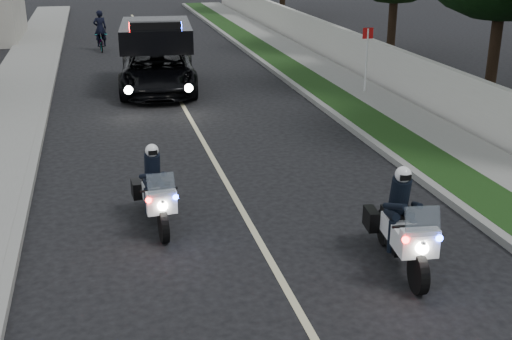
{
  "coord_description": "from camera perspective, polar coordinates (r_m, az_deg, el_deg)",
  "views": [
    {
      "loc": [
        -2.5,
        -8.94,
        5.06
      ],
      "look_at": [
        0.16,
        1.79,
        1.0
      ],
      "focal_mm": 45.41,
      "sensor_mm": 36.0,
      "label": 1
    }
  ],
  "objects": [
    {
      "name": "property_wall",
      "position": [
        21.67,
        12.83,
        8.21
      ],
      "size": [
        0.22,
        60.0,
        1.5
      ],
      "primitive_type": "cube",
      "color": "beige",
      "rests_on": "ground"
    },
    {
      "name": "police_moto_right",
      "position": [
        10.83,
        12.45,
        -8.21
      ],
      "size": [
        0.92,
        2.02,
        1.66
      ],
      "primitive_type": null,
      "rotation": [
        0.0,
        0.0,
        -0.13
      ],
      "color": "white",
      "rests_on": "ground"
    },
    {
      "name": "bicycle",
      "position": [
        30.79,
        -13.42,
        10.19
      ],
      "size": [
        0.59,
        1.57,
        0.81
      ],
      "primitive_type": "imported",
      "rotation": [
        0.0,
        0.0,
        0.03
      ],
      "color": "black",
      "rests_on": "ground"
    },
    {
      "name": "lane_marking",
      "position": [
        19.76,
        -6.21,
        5.24
      ],
      "size": [
        0.12,
        50.0,
        0.01
      ],
      "primitive_type": "cube",
      "color": "#BFB78C",
      "rests_on": "ground"
    },
    {
      "name": "tree_right_d",
      "position": [
        29.48,
        11.71,
        9.89
      ],
      "size": [
        7.2,
        7.2,
        10.22
      ],
      "primitive_type": null,
      "rotation": [
        0.0,
        0.0,
        -0.19
      ],
      "color": "#1E4316",
      "rests_on": "ground"
    },
    {
      "name": "police_moto_left",
      "position": [
        12.13,
        -8.7,
        -4.73
      ],
      "size": [
        0.74,
        1.82,
        1.52
      ],
      "primitive_type": null,
      "rotation": [
        0.0,
        0.0,
        0.06
      ],
      "color": "silver",
      "rests_on": "ground"
    },
    {
      "name": "curb_right",
      "position": [
        20.67,
        5.17,
        6.14
      ],
      "size": [
        0.2,
        60.0,
        0.15
      ],
      "primitive_type": "cube",
      "color": "gray",
      "rests_on": "ground"
    },
    {
      "name": "sign_post",
      "position": [
        21.79,
        9.51,
        6.48
      ],
      "size": [
        0.37,
        0.37,
        2.29
      ],
      "primitive_type": null,
      "rotation": [
        0.0,
        0.0,
        -0.03
      ],
      "color": "#A2120B",
      "rests_on": "ground"
    },
    {
      "name": "sidewalk_right",
      "position": [
        21.39,
        10.27,
        6.39
      ],
      "size": [
        1.4,
        60.0,
        0.16
      ],
      "primitive_type": "cube",
      "color": "gray",
      "rests_on": "ground"
    },
    {
      "name": "tree_right_e",
      "position": [
        43.49,
        2.32,
        13.49
      ],
      "size": [
        7.14,
        7.14,
        9.59
      ],
      "primitive_type": null,
      "rotation": [
        0.0,
        0.0,
        0.29
      ],
      "color": "#1A3510",
      "rests_on": "ground"
    },
    {
      "name": "ground",
      "position": [
        10.57,
        1.52,
        -8.43
      ],
      "size": [
        120.0,
        120.0,
        0.0
      ],
      "primitive_type": "plane",
      "color": "black",
      "rests_on": "ground"
    },
    {
      "name": "cyclist",
      "position": [
        30.79,
        -13.42,
        10.19
      ],
      "size": [
        0.62,
        0.45,
        1.61
      ],
      "primitive_type": "imported",
      "rotation": [
        0.0,
        0.0,
        3.25
      ],
      "color": "black",
      "rests_on": "ground"
    },
    {
      "name": "curb_left",
      "position": [
        19.65,
        -18.17,
        4.47
      ],
      "size": [
        0.2,
        60.0,
        0.15
      ],
      "primitive_type": "cube",
      "color": "gray",
      "rests_on": "ground"
    },
    {
      "name": "sidewalk_left",
      "position": [
        19.77,
        -21.34,
        4.18
      ],
      "size": [
        2.0,
        60.0,
        0.16
      ],
      "primitive_type": "cube",
      "color": "gray",
      "rests_on": "ground"
    },
    {
      "name": "tree_right_c",
      "position": [
        22.78,
        19.79,
        6.16
      ],
      "size": [
        8.3,
        8.3,
        11.22
      ],
      "primitive_type": null,
      "rotation": [
        0.0,
        0.0,
        -0.27
      ],
      "color": "black",
      "rests_on": "ground"
    },
    {
      "name": "grass_verge",
      "position": [
        20.9,
        6.99,
        6.24
      ],
      "size": [
        1.2,
        60.0,
        0.16
      ],
      "primitive_type": "cube",
      "color": "#193814",
      "rests_on": "ground"
    },
    {
      "name": "police_suv",
      "position": [
        22.52,
        -8.54,
        6.97
      ],
      "size": [
        2.96,
        5.55,
        2.6
      ],
      "primitive_type": "imported",
      "rotation": [
        0.0,
        0.0,
        -0.09
      ],
      "color": "black",
      "rests_on": "ground"
    }
  ]
}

